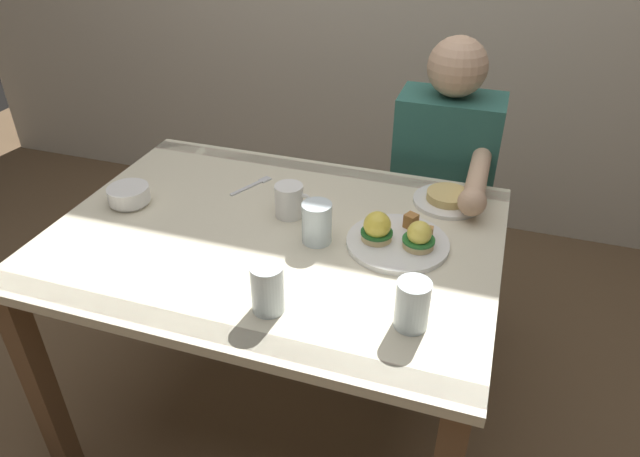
{
  "coord_description": "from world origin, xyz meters",
  "views": [
    {
      "loc": [
        0.53,
        -1.2,
        1.6
      ],
      "look_at": [
        0.13,
        0.0,
        0.78
      ],
      "focal_mm": 32.34,
      "sensor_mm": 36.0,
      "label": 1
    }
  ],
  "objects_px": {
    "dining_table": "(275,264)",
    "fork": "(253,185)",
    "diner_person": "(443,182)",
    "water_glass_far": "(317,225)",
    "water_glass_extra": "(268,291)",
    "water_glass_near": "(412,306)",
    "side_plate": "(448,199)",
    "eggs_benedict_plate": "(397,237)",
    "fruit_bowl": "(129,195)",
    "coffee_mug": "(290,200)"
  },
  "relations": [
    {
      "from": "water_glass_extra",
      "to": "fork",
      "type": "bearing_deg",
      "value": 117.33
    },
    {
      "from": "fruit_bowl",
      "to": "water_glass_near",
      "type": "bearing_deg",
      "value": -16.28
    },
    {
      "from": "eggs_benedict_plate",
      "to": "water_glass_near",
      "type": "height_order",
      "value": "water_glass_near"
    },
    {
      "from": "fruit_bowl",
      "to": "coffee_mug",
      "type": "relative_size",
      "value": 1.08
    },
    {
      "from": "dining_table",
      "to": "water_glass_extra",
      "type": "bearing_deg",
      "value": -69.8
    },
    {
      "from": "dining_table",
      "to": "side_plate",
      "type": "bearing_deg",
      "value": 35.91
    },
    {
      "from": "eggs_benedict_plate",
      "to": "water_glass_near",
      "type": "xyz_separation_m",
      "value": [
        0.09,
        -0.29,
        0.03
      ]
    },
    {
      "from": "dining_table",
      "to": "diner_person",
      "type": "bearing_deg",
      "value": 57.61
    },
    {
      "from": "dining_table",
      "to": "coffee_mug",
      "type": "xyz_separation_m",
      "value": [
        0.01,
        0.1,
        0.16
      ]
    },
    {
      "from": "eggs_benedict_plate",
      "to": "side_plate",
      "type": "height_order",
      "value": "eggs_benedict_plate"
    },
    {
      "from": "coffee_mug",
      "to": "water_glass_far",
      "type": "relative_size",
      "value": 0.99
    },
    {
      "from": "water_glass_near",
      "to": "side_plate",
      "type": "height_order",
      "value": "water_glass_near"
    },
    {
      "from": "eggs_benedict_plate",
      "to": "water_glass_far",
      "type": "height_order",
      "value": "water_glass_far"
    },
    {
      "from": "fruit_bowl",
      "to": "side_plate",
      "type": "relative_size",
      "value": 0.6
    },
    {
      "from": "dining_table",
      "to": "water_glass_near",
      "type": "distance_m",
      "value": 0.51
    },
    {
      "from": "water_glass_near",
      "to": "diner_person",
      "type": "distance_m",
      "value": 0.86
    },
    {
      "from": "coffee_mug",
      "to": "side_plate",
      "type": "relative_size",
      "value": 0.56
    },
    {
      "from": "fork",
      "to": "coffee_mug",
      "type": "bearing_deg",
      "value": -36.47
    },
    {
      "from": "fork",
      "to": "diner_person",
      "type": "bearing_deg",
      "value": 34.76
    },
    {
      "from": "eggs_benedict_plate",
      "to": "fruit_bowl",
      "type": "relative_size",
      "value": 2.25
    },
    {
      "from": "fork",
      "to": "water_glass_near",
      "type": "relative_size",
      "value": 1.28
    },
    {
      "from": "water_glass_near",
      "to": "water_glass_far",
      "type": "relative_size",
      "value": 1.03
    },
    {
      "from": "coffee_mug",
      "to": "side_plate",
      "type": "xyz_separation_m",
      "value": [
        0.41,
        0.21,
        -0.04
      ]
    },
    {
      "from": "coffee_mug",
      "to": "side_plate",
      "type": "distance_m",
      "value": 0.47
    },
    {
      "from": "fruit_bowl",
      "to": "diner_person",
      "type": "bearing_deg",
      "value": 35.15
    },
    {
      "from": "water_glass_near",
      "to": "side_plate",
      "type": "relative_size",
      "value": 0.58
    },
    {
      "from": "water_glass_far",
      "to": "side_plate",
      "type": "bearing_deg",
      "value": 45.49
    },
    {
      "from": "fork",
      "to": "water_glass_near",
      "type": "height_order",
      "value": "water_glass_near"
    },
    {
      "from": "water_glass_near",
      "to": "water_glass_extra",
      "type": "bearing_deg",
      "value": -171.28
    },
    {
      "from": "fork",
      "to": "eggs_benedict_plate",
      "type": "bearing_deg",
      "value": -20.25
    },
    {
      "from": "water_glass_far",
      "to": "water_glass_extra",
      "type": "xyz_separation_m",
      "value": [
        -0.02,
        -0.3,
        0.0
      ]
    },
    {
      "from": "dining_table",
      "to": "water_glass_near",
      "type": "bearing_deg",
      "value": -30.3
    },
    {
      "from": "eggs_benedict_plate",
      "to": "diner_person",
      "type": "xyz_separation_m",
      "value": [
        0.05,
        0.56,
        -0.12
      ]
    },
    {
      "from": "coffee_mug",
      "to": "diner_person",
      "type": "bearing_deg",
      "value": 53.6
    },
    {
      "from": "fruit_bowl",
      "to": "diner_person",
      "type": "xyz_separation_m",
      "value": [
        0.84,
        0.59,
        -0.12
      ]
    },
    {
      "from": "eggs_benedict_plate",
      "to": "water_glass_extra",
      "type": "relative_size",
      "value": 2.27
    },
    {
      "from": "fruit_bowl",
      "to": "water_glass_near",
      "type": "height_order",
      "value": "water_glass_near"
    },
    {
      "from": "water_glass_far",
      "to": "side_plate",
      "type": "distance_m",
      "value": 0.43
    },
    {
      "from": "fork",
      "to": "diner_person",
      "type": "relative_size",
      "value": 0.13
    },
    {
      "from": "dining_table",
      "to": "fork",
      "type": "bearing_deg",
      "value": 125.42
    },
    {
      "from": "water_glass_far",
      "to": "diner_person",
      "type": "height_order",
      "value": "diner_person"
    },
    {
      "from": "dining_table",
      "to": "fork",
      "type": "distance_m",
      "value": 0.3
    },
    {
      "from": "fruit_bowl",
      "to": "side_plate",
      "type": "bearing_deg",
      "value": 18.64
    },
    {
      "from": "fork",
      "to": "water_glass_near",
      "type": "distance_m",
      "value": 0.75
    },
    {
      "from": "coffee_mug",
      "to": "water_glass_far",
      "type": "bearing_deg",
      "value": -40.73
    },
    {
      "from": "fork",
      "to": "diner_person",
      "type": "distance_m",
      "value": 0.67
    },
    {
      "from": "coffee_mug",
      "to": "side_plate",
      "type": "height_order",
      "value": "coffee_mug"
    },
    {
      "from": "eggs_benedict_plate",
      "to": "water_glass_extra",
      "type": "height_order",
      "value": "water_glass_extra"
    },
    {
      "from": "water_glass_near",
      "to": "side_plate",
      "type": "bearing_deg",
      "value": 89.61
    },
    {
      "from": "diner_person",
      "to": "eggs_benedict_plate",
      "type": "bearing_deg",
      "value": -95.41
    }
  ]
}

